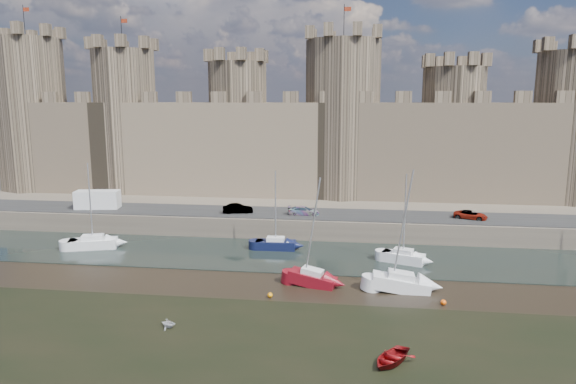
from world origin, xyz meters
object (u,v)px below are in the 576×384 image
Objects in this scene: car_1 at (238,209)px; sailboat_0 at (93,242)px; car_0 at (103,203)px; sailboat_2 at (403,256)px; car_2 at (304,211)px; car_3 at (471,215)px; sailboat_1 at (276,244)px; sailboat_5 at (401,282)px; van at (98,200)px; sailboat_4 at (312,278)px.

sailboat_0 reaches higher than car_1.
sailboat_2 is (39.03, -11.43, -2.36)m from car_0.
car_2 is 1.00× the size of car_3.
sailboat_5 is (13.09, -11.16, 0.05)m from sailboat_1.
sailboat_1 is (-22.95, -7.59, -2.31)m from car_3.
car_1 is at bearing 129.23° from sailboat_1.
sailboat_2 reaches higher than car_1.
car_3 is 45.01m from sailboat_0.
van is at bearing 154.47° from sailboat_5.
sailboat_4 is (11.11, -17.94, -2.39)m from car_1.
sailboat_0 is 35.10m from sailboat_5.
sailboat_1 reaches higher than car_2.
sailboat_0 reaches higher than car_2.
sailboat_5 reaches higher than van.
car_1 is 0.43× the size of sailboat_1.
sailboat_2 is at bearing -13.45° from sailboat_1.
sailboat_2 is at bearing -130.76° from car_1.
car_0 is 42.88m from sailboat_5.
van is 40.74m from sailboat_2.
sailboat_2 reaches higher than car_3.
car_2 is 0.70× the size of van.
car_1 reaches higher than car_2.
car_1 is at bearing 110.50° from car_3.
car_1 reaches higher than car_0.
van reaches higher than car_3.
car_1 is 0.39× the size of sailboat_0.
sailboat_0 reaches higher than sailboat_2.
sailboat_5 is (38.33, -18.62, -2.95)m from van.
sailboat_5 is at bearing -147.54° from car_1.
sailboat_1 is (-2.48, -7.16, -2.33)m from car_2.
car_0 is at bearing 72.32° from car_1.
car_3 is 0.39× the size of sailboat_4.
car_2 is (27.50, -1.19, -0.06)m from car_0.
car_1 is at bearing 14.51° from sailboat_0.
sailboat_2 reaches higher than car_0.
sailboat_2 is (14.01, -3.08, 0.03)m from sailboat_1.
car_1 is at bearing -10.39° from van.
van is 11.14m from sailboat_0.
van reaches higher than car_2.
sailboat_0 is (4.13, -10.71, -2.35)m from car_0.
sailboat_5 is at bearing -32.39° from sailboat_0.
sailboat_5 is at bearing -41.51° from sailboat_1.
car_0 is at bearing 108.59° from car_3.
car_0 is at bearing 93.20° from sailboat_0.
sailboat_0 is at bearing -163.96° from car_0.
car_0 is at bearing -175.64° from sailboat_2.
car_2 is at bearing 159.07° from sailboat_2.
car_0 is 40.73m from sailboat_2.
sailboat_0 is at bearing 108.53° from car_1.
car_1 is (19.01, -1.27, 0.01)m from car_0.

